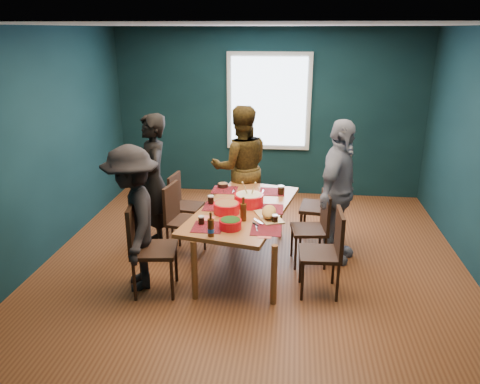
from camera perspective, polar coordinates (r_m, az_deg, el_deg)
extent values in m
cube|color=brown|center=(5.78, 1.75, -8.19)|extent=(5.00, 5.00, 0.01)
cube|color=white|center=(5.13, 2.08, 19.71)|extent=(5.00, 5.00, 0.01)
cube|color=#0F2D34|center=(6.03, -22.59, 5.25)|extent=(0.01, 5.00, 2.70)
cube|color=#0F2D34|center=(7.74, 3.51, 9.50)|extent=(5.00, 0.01, 2.70)
cube|color=#0F2D34|center=(2.95, -2.30, -7.10)|extent=(5.00, 0.01, 2.70)
cube|color=silver|center=(7.67, 3.53, 10.93)|extent=(1.35, 0.06, 1.55)
cube|color=#935A2C|center=(5.42, 0.39, -2.18)|extent=(1.28, 2.00, 0.05)
cylinder|color=#935A2C|center=(4.87, -5.58, -9.47)|extent=(0.06, 0.06, 0.66)
cylinder|color=#935A2C|center=(4.77, 4.16, -10.04)|extent=(0.06, 0.06, 0.66)
cylinder|color=#935A2C|center=(6.38, -2.41, -2.18)|extent=(0.06, 0.06, 0.66)
cylinder|color=#935A2C|center=(6.31, 4.91, -2.49)|extent=(0.06, 0.06, 0.66)
cube|color=black|center=(6.31, -6.45, -1.76)|extent=(0.43, 0.43, 0.04)
cube|color=black|center=(6.30, -7.99, 0.31)|extent=(0.09, 0.38, 0.42)
cylinder|color=black|center=(6.31, -8.29, -3.93)|extent=(0.03, 0.03, 0.39)
cylinder|color=black|center=(6.20, -5.50, -4.26)|extent=(0.03, 0.03, 0.39)
cylinder|color=black|center=(6.59, -7.21, -2.86)|extent=(0.03, 0.03, 0.39)
cylinder|color=black|center=(6.48, -4.52, -3.15)|extent=(0.03, 0.03, 0.39)
cube|color=black|center=(5.76, -6.62, -3.62)|extent=(0.47, 0.47, 0.04)
cube|color=black|center=(5.74, -8.38, -1.19)|extent=(0.11, 0.40, 0.44)
cylinder|color=black|center=(5.78, -8.79, -6.11)|extent=(0.03, 0.03, 0.41)
cylinder|color=black|center=(5.64, -5.59, -6.59)|extent=(0.03, 0.03, 0.41)
cylinder|color=black|center=(6.06, -7.40, -4.78)|extent=(0.03, 0.03, 0.41)
cylinder|color=black|center=(5.93, -4.33, -5.20)|extent=(0.03, 0.03, 0.41)
cube|color=black|center=(4.99, -10.38, -6.97)|extent=(0.51, 0.51, 0.04)
cube|color=black|center=(4.92, -12.91, -4.15)|extent=(0.10, 0.45, 0.49)
cylinder|color=black|center=(4.97, -12.76, -10.51)|extent=(0.03, 0.03, 0.46)
cylinder|color=black|center=(4.91, -8.29, -10.61)|extent=(0.03, 0.03, 0.46)
cylinder|color=black|center=(5.30, -11.98, -8.46)|extent=(0.03, 0.03, 0.46)
cylinder|color=black|center=(5.25, -7.81, -8.52)|extent=(0.03, 0.03, 0.46)
cube|color=black|center=(6.05, 9.65, -1.88)|extent=(0.53, 0.53, 0.04)
cube|color=black|center=(5.95, 11.84, 0.46)|extent=(0.11, 0.47, 0.51)
cylinder|color=black|center=(5.99, 7.41, -4.74)|extent=(0.04, 0.04, 0.48)
cylinder|color=black|center=(5.96, 11.27, -5.08)|extent=(0.04, 0.04, 0.48)
cylinder|color=black|center=(6.35, 7.88, -3.30)|extent=(0.04, 0.04, 0.48)
cylinder|color=black|center=(6.33, 11.50, -3.61)|extent=(0.04, 0.04, 0.48)
cube|color=black|center=(5.56, 8.41, -4.59)|extent=(0.45, 0.45, 0.04)
cube|color=black|center=(5.50, 10.39, -2.29)|extent=(0.09, 0.40, 0.44)
cylinder|color=black|center=(5.48, 6.79, -7.50)|extent=(0.03, 0.03, 0.41)
cylinder|color=black|center=(5.54, 10.34, -7.40)|extent=(0.03, 0.03, 0.41)
cylinder|color=black|center=(5.78, 6.35, -5.97)|extent=(0.03, 0.03, 0.41)
cylinder|color=black|center=(5.84, 9.71, -5.89)|extent=(0.03, 0.03, 0.41)
cube|color=black|center=(4.97, 9.67, -7.46)|extent=(0.44, 0.44, 0.04)
cube|color=black|center=(4.89, 12.04, -4.87)|extent=(0.06, 0.42, 0.46)
cylinder|color=black|center=(4.91, 7.60, -10.80)|extent=(0.03, 0.03, 0.43)
cylinder|color=black|center=(4.95, 11.81, -10.81)|extent=(0.03, 0.03, 0.43)
cylinder|color=black|center=(5.22, 7.38, -8.84)|extent=(0.03, 0.03, 0.43)
cylinder|color=black|center=(5.26, 11.31, -8.87)|extent=(0.03, 0.03, 0.43)
imported|color=black|center=(5.90, -10.51, 1.15)|extent=(0.62, 0.74, 1.71)
imported|color=black|center=(6.45, 0.10, 3.02)|extent=(0.97, 0.84, 1.71)
imported|color=silver|center=(5.58, 11.85, 0.00)|extent=(0.76, 1.09, 1.71)
imported|color=black|center=(5.02, -12.86, -3.21)|extent=(0.91, 1.15, 1.57)
cylinder|color=red|center=(5.24, -1.66, -1.97)|extent=(0.29, 0.29, 0.12)
cylinder|color=olive|center=(5.23, -1.66, -1.42)|extent=(0.26, 0.26, 0.02)
cylinder|color=red|center=(5.46, 1.08, -0.97)|extent=(0.34, 0.34, 0.14)
cylinder|color=beige|center=(5.44, 1.08, -0.35)|extent=(0.30, 0.30, 0.02)
cylinder|color=tan|center=(5.42, 1.57, 0.15)|extent=(0.10, 0.19, 0.27)
cylinder|color=tan|center=(5.43, 0.73, 0.18)|extent=(0.09, 0.19, 0.27)
cylinder|color=red|center=(4.84, -1.18, -3.94)|extent=(0.23, 0.23, 0.10)
cylinder|color=#1A4411|center=(4.83, -1.19, -3.46)|extent=(0.21, 0.21, 0.02)
cube|color=tan|center=(5.14, 3.54, -3.04)|extent=(0.36, 0.48, 0.02)
ellipsoid|color=#BD8F44|center=(5.12, 3.56, -2.42)|extent=(0.27, 0.38, 0.10)
cube|color=silver|center=(4.98, 2.24, -3.57)|extent=(0.12, 0.15, 0.00)
cylinder|color=black|center=(4.90, 1.90, -3.95)|extent=(0.07, 0.09, 0.02)
sphere|color=#135519|center=(5.03, 3.50, -2.76)|extent=(0.03, 0.03, 0.03)
sphere|color=#135519|center=(5.12, 3.56, -2.37)|extent=(0.03, 0.03, 0.03)
sphere|color=#135519|center=(5.21, 3.62, -1.98)|extent=(0.03, 0.03, 0.03)
cylinder|color=black|center=(6.10, -2.11, 0.81)|extent=(0.14, 0.14, 0.05)
cylinder|color=olive|center=(6.09, -2.11, 1.01)|extent=(0.11, 0.11, 0.01)
cylinder|color=#45210C|center=(4.66, -3.58, -4.36)|extent=(0.06, 0.06, 0.18)
cylinder|color=#45210C|center=(4.62, -3.62, -2.93)|extent=(0.03, 0.03, 0.07)
cylinder|color=#194FB4|center=(4.68, -3.58, -4.70)|extent=(0.07, 0.07, 0.04)
cylinder|color=#45210C|center=(5.03, 0.41, -2.48)|extent=(0.07, 0.07, 0.19)
cylinder|color=#45210C|center=(4.98, 0.42, -1.07)|extent=(0.03, 0.03, 0.07)
cylinder|color=black|center=(4.96, -4.74, -3.46)|extent=(0.06, 0.06, 0.09)
cylinder|color=silver|center=(4.95, -4.75, -3.02)|extent=(0.07, 0.07, 0.01)
cylinder|color=black|center=(4.99, 4.29, -3.32)|extent=(0.06, 0.06, 0.09)
cylinder|color=silver|center=(4.98, 4.31, -2.89)|extent=(0.07, 0.07, 0.01)
cylinder|color=black|center=(5.84, 5.02, 0.21)|extent=(0.08, 0.08, 0.11)
cylinder|color=silver|center=(5.83, 5.03, 0.68)|extent=(0.08, 0.08, 0.02)
cylinder|color=black|center=(5.52, -3.56, -0.97)|extent=(0.07, 0.07, 0.10)
cylinder|color=silver|center=(5.51, -3.57, -0.53)|extent=(0.07, 0.07, 0.02)
cube|color=#DB635C|center=(5.47, 4.17, -1.71)|extent=(0.16, 0.16, 0.00)
cube|color=#DB635C|center=(5.13, -3.95, -3.21)|extent=(0.16, 0.16, 0.00)
cube|color=#DB635C|center=(4.71, 3.06, -5.32)|extent=(0.15, 0.15, 0.00)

